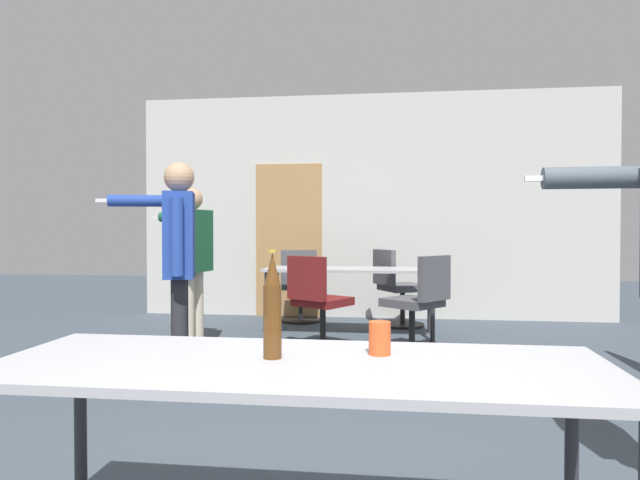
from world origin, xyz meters
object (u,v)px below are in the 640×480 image
object	(u,v)px
person_near_casual	(191,253)
drink_cup	(380,338)
beer_bottle	(272,307)
person_far_watching	(178,249)
office_chair_mid_tucked	(300,289)
office_chair_far_left	(397,290)
office_chair_far_right	(418,307)
office_chair_side_rolled	(318,305)

from	to	relation	value
person_near_casual	drink_cup	bearing A→B (deg)	-139.88
beer_bottle	drink_cup	world-z (taller)	beer_bottle
person_far_watching	drink_cup	xyz separation A→B (m)	(1.56, -2.10, -0.23)
office_chair_mid_tucked	office_chair_far_left	distance (m)	1.22
office_chair_far_left	office_chair_far_right	world-z (taller)	office_chair_far_left
drink_cup	office_chair_side_rolled	bearing A→B (deg)	101.06
person_near_casual	office_chair_side_rolled	size ratio (longest dim) A/B	1.72
person_near_casual	office_chair_side_rolled	world-z (taller)	person_near_casual
person_far_watching	office_chair_far_left	world-z (taller)	person_far_watching
office_chair_mid_tucked	office_chair_far_right	xyz separation A→B (m)	(1.40, -1.54, 0.01)
person_near_casual	office_chair_mid_tucked	size ratio (longest dim) A/B	1.71
person_far_watching	person_near_casual	distance (m)	1.27
person_far_watching	person_near_casual	bearing A→B (deg)	-1.14
office_chair_far_left	beer_bottle	world-z (taller)	beer_bottle
office_chair_side_rolled	office_chair_mid_tucked	xyz separation A→B (m)	(-0.43, 1.51, 0.00)
person_near_casual	beer_bottle	size ratio (longest dim) A/B	4.28
beer_bottle	drink_cup	bearing A→B (deg)	15.80
office_chair_far_left	beer_bottle	distance (m)	5.07
office_chair_far_left	beer_bottle	xyz separation A→B (m)	(-0.44, -5.03, 0.48)
beer_bottle	office_chair_far_left	bearing A→B (deg)	84.95
person_far_watching	drink_cup	size ratio (longest dim) A/B	14.52
person_far_watching	office_chair_side_rolled	xyz separation A→B (m)	(0.87, 1.45, -0.60)
office_chair_far_right	beer_bottle	xyz separation A→B (m)	(-0.64, -3.62, 0.48)
office_chair_far_left	person_far_watching	bearing A→B (deg)	-61.55
person_far_watching	office_chair_mid_tucked	xyz separation A→B (m)	(0.44, 2.96, -0.60)
person_near_casual	beer_bottle	distance (m)	3.76
person_far_watching	drink_cup	distance (m)	2.63
person_near_casual	drink_cup	size ratio (longest dim) A/B	13.60
drink_cup	office_chair_far_left	bearing A→B (deg)	89.02
office_chair_side_rolled	drink_cup	bearing A→B (deg)	-49.44
office_chair_mid_tucked	person_far_watching	bearing A→B (deg)	-103.07
office_chair_mid_tucked	beer_bottle	size ratio (longest dim) A/B	2.49
office_chair_far_right	office_chair_mid_tucked	bearing A→B (deg)	81.86
office_chair_far_left	drink_cup	distance (m)	4.94
office_chair_mid_tucked	drink_cup	distance (m)	5.20
office_chair_side_rolled	office_chair_far_right	xyz separation A→B (m)	(0.97, -0.03, 0.01)
person_far_watching	drink_cup	world-z (taller)	person_far_watching
office_chair_mid_tucked	office_chair_far_right	size ratio (longest dim) A/B	0.99
office_chair_far_right	drink_cup	xyz separation A→B (m)	(-0.28, -3.52, 0.37)
person_far_watching	office_chair_side_rolled	size ratio (longest dim) A/B	1.83
office_chair_side_rolled	office_chair_far_left	size ratio (longest dim) A/B	0.99
drink_cup	office_chair_mid_tucked	bearing A→B (deg)	102.53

